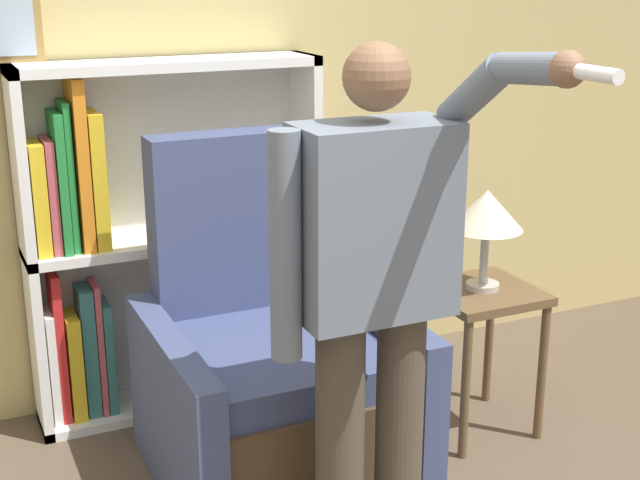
{
  "coord_description": "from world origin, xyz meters",
  "views": [
    {
      "loc": [
        -0.93,
        -1.68,
        1.87
      ],
      "look_at": [
        0.21,
        0.79,
        1.03
      ],
      "focal_mm": 50.0,
      "sensor_mm": 36.0,
      "label": 1
    }
  ],
  "objects_px": {
    "armchair": "(271,376)",
    "table_lamp": "(487,213)",
    "side_table": "(481,316)",
    "person_standing": "(374,289)",
    "bookcase": "(141,245)"
  },
  "relations": [
    {
      "from": "bookcase",
      "to": "side_table",
      "type": "xyz_separation_m",
      "value": [
        1.2,
        -0.76,
        -0.24
      ]
    },
    {
      "from": "bookcase",
      "to": "table_lamp",
      "type": "height_order",
      "value": "bookcase"
    },
    {
      "from": "side_table",
      "to": "table_lamp",
      "type": "bearing_deg",
      "value": 90.0
    },
    {
      "from": "side_table",
      "to": "person_standing",
      "type": "bearing_deg",
      "value": -142.78
    },
    {
      "from": "bookcase",
      "to": "armchair",
      "type": "bearing_deg",
      "value": -66.04
    },
    {
      "from": "bookcase",
      "to": "table_lamp",
      "type": "bearing_deg",
      "value": -32.48
    },
    {
      "from": "person_standing",
      "to": "table_lamp",
      "type": "height_order",
      "value": "person_standing"
    },
    {
      "from": "armchair",
      "to": "bookcase",
      "type": "bearing_deg",
      "value": 113.96
    },
    {
      "from": "armchair",
      "to": "side_table",
      "type": "relative_size",
      "value": 2.03
    },
    {
      "from": "person_standing",
      "to": "side_table",
      "type": "xyz_separation_m",
      "value": [
        0.84,
        0.64,
        -0.46
      ]
    },
    {
      "from": "armchair",
      "to": "table_lamp",
      "type": "bearing_deg",
      "value": -4.69
    },
    {
      "from": "person_standing",
      "to": "side_table",
      "type": "relative_size",
      "value": 2.7
    },
    {
      "from": "table_lamp",
      "to": "side_table",
      "type": "bearing_deg",
      "value": -90.0
    },
    {
      "from": "side_table",
      "to": "table_lamp",
      "type": "xyz_separation_m",
      "value": [
        0.0,
        0.0,
        0.43
      ]
    },
    {
      "from": "armchair",
      "to": "side_table",
      "type": "bearing_deg",
      "value": -4.69
    }
  ]
}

